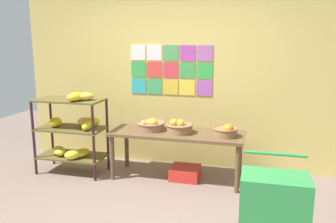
# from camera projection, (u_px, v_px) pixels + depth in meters

# --- Properties ---
(ground) EXTENTS (9.61, 9.61, 0.00)m
(ground) POSITION_uv_depth(u_px,v_px,m) (133.00, 221.00, 3.59)
(ground) COLOR #7C675B
(back_wall_with_art) EXTENTS (4.71, 0.07, 2.88)m
(back_wall_with_art) POSITION_uv_depth(u_px,v_px,m) (175.00, 69.00, 5.04)
(back_wall_with_art) COLOR tan
(back_wall_with_art) RESTS_ON ground
(banana_shelf_unit) EXTENTS (0.94, 0.52, 1.18)m
(banana_shelf_unit) POSITION_uv_depth(u_px,v_px,m) (73.00, 129.00, 4.80)
(banana_shelf_unit) COLOR #351B1C
(banana_shelf_unit) RESTS_ON ground
(display_table) EXTENTS (1.77, 0.64, 0.65)m
(display_table) POSITION_uv_depth(u_px,v_px,m) (177.00, 137.00, 4.60)
(display_table) COLOR brown
(display_table) RESTS_ON ground
(fruit_basket_centre) EXTENTS (0.36, 0.36, 0.19)m
(fruit_basket_centre) POSITION_uv_depth(u_px,v_px,m) (179.00, 127.00, 4.54)
(fruit_basket_centre) COLOR olive
(fruit_basket_centre) RESTS_ON display_table
(fruit_basket_back_right) EXTENTS (0.39, 0.39, 0.16)m
(fruit_basket_back_right) POSITION_uv_depth(u_px,v_px,m) (151.00, 125.00, 4.69)
(fruit_basket_back_right) COLOR #8D6447
(fruit_basket_back_right) RESTS_ON display_table
(fruit_basket_right) EXTENTS (0.32, 0.32, 0.16)m
(fruit_basket_right) POSITION_uv_depth(u_px,v_px,m) (226.00, 131.00, 4.37)
(fruit_basket_right) COLOR #926443
(fruit_basket_right) RESTS_ON display_table
(produce_crate_under_table) EXTENTS (0.39, 0.35, 0.17)m
(produce_crate_under_table) POSITION_uv_depth(u_px,v_px,m) (185.00, 173.00, 4.68)
(produce_crate_under_table) COLOR red
(produce_crate_under_table) RESTS_ON ground
(shopping_cart) EXTENTS (0.57, 0.42, 0.86)m
(shopping_cart) POSITION_uv_depth(u_px,v_px,m) (274.00, 201.00, 2.95)
(shopping_cart) COLOR black
(shopping_cart) RESTS_ON ground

